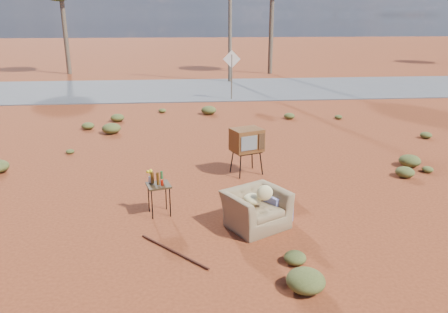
{
  "coord_description": "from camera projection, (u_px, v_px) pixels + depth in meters",
  "views": [
    {
      "loc": [
        -0.64,
        -7.42,
        3.64
      ],
      "look_at": [
        0.17,
        1.29,
        0.8
      ],
      "focal_mm": 35.0,
      "sensor_mm": 36.0,
      "label": 1
    }
  ],
  "objects": [
    {
      "name": "tv_unit",
      "position": [
        247.0,
        141.0,
        10.28
      ],
      "size": [
        0.84,
        0.75,
        1.11
      ],
      "rotation": [
        0.0,
        0.0,
        0.36
      ],
      "color": "black",
      "rests_on": "ground"
    },
    {
      "name": "utility_pole_center",
      "position": [
        230.0,
        5.0,
        23.68
      ],
      "size": [
        1.4,
        0.2,
        8.0
      ],
      "color": "brown",
      "rests_on": "ground"
    },
    {
      "name": "scrub_patch",
      "position": [
        179.0,
        146.0,
        12.27
      ],
      "size": [
        17.49,
        8.07,
        0.33
      ],
      "color": "#535927",
      "rests_on": "ground"
    },
    {
      "name": "side_table",
      "position": [
        157.0,
        183.0,
        8.2
      ],
      "size": [
        0.52,
        0.52,
        0.87
      ],
      "rotation": [
        0.0,
        0.0,
        0.26
      ],
      "color": "#332412",
      "rests_on": "ground"
    },
    {
      "name": "ground",
      "position": [
        222.0,
        218.0,
        8.21
      ],
      "size": [
        140.0,
        140.0,
        0.0
      ],
      "primitive_type": "plane",
      "color": "brown",
      "rests_on": "ground"
    },
    {
      "name": "armchair",
      "position": [
        259.0,
        203.0,
        7.84
      ],
      "size": [
        1.34,
        1.25,
        0.9
      ],
      "rotation": [
        0.0,
        0.0,
        0.5
      ],
      "color": "olive",
      "rests_on": "ground"
    },
    {
      "name": "rusty_bar",
      "position": [
        174.0,
        251.0,
        7.02
      ],
      "size": [
        1.1,
        1.17,
        0.04
      ],
      "primitive_type": "cylinder",
      "rotation": [
        0.0,
        1.57,
        -0.82
      ],
      "color": "#4A1F13",
      "rests_on": "ground"
    },
    {
      "name": "road_sign",
      "position": [
        232.0,
        66.0,
        19.24
      ],
      "size": [
        0.78,
        0.06,
        2.19
      ],
      "color": "brown",
      "rests_on": "ground"
    },
    {
      "name": "highway",
      "position": [
        196.0,
        89.0,
        22.41
      ],
      "size": [
        140.0,
        7.0,
        0.04
      ],
      "primitive_type": "cube",
      "color": "#565659",
      "rests_on": "ground"
    }
  ]
}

